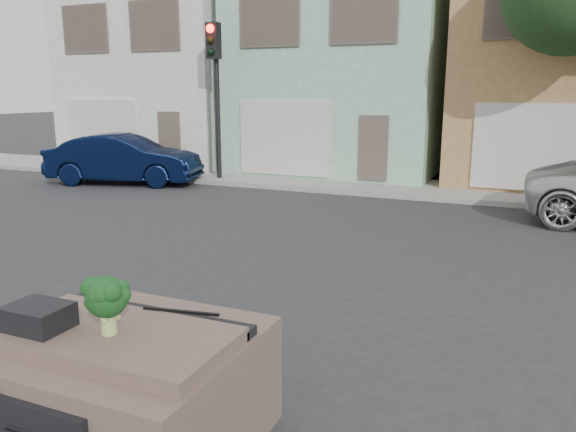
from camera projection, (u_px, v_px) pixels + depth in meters
The scene contains 11 objects.
ground_plane at pixel (278, 318), 7.54m from camera, with size 120.00×120.00×0.00m, color #303033.
sidewalk at pixel (422, 189), 16.92m from camera, with size 40.00×3.00×0.15m, color gray.
townhouse_white at pixel (184, 71), 23.96m from camera, with size 7.20×8.20×7.55m, color silver.
townhouse_mint at pixel (353, 69), 21.05m from camera, with size 7.20×8.20×7.55m, color #98C8A8.
townhouse_tan at pixel (575, 65), 18.13m from camera, with size 7.20×8.20×7.55m, color #B1834F.
navy_sedan at pixel (126, 184), 18.38m from camera, with size 1.70×4.87×1.60m, color black.
traffic_signal at pixel (216, 104), 18.01m from camera, with size 0.40×0.40×5.10m, color black.
car_dashboard at pixel (130, 386), 4.73m from camera, with size 2.00×1.80×1.12m, color brown.
instrument_hump at pixel (38, 317), 4.50m from camera, with size 0.48×0.38×0.20m, color black.
wiper_arm at pixel (181, 311), 4.84m from camera, with size 0.70×0.03×0.02m, color black.
broccoli at pixel (107, 305), 4.36m from camera, with size 0.39×0.39×0.48m, color #113914.
Camera 1 is at (2.94, -6.41, 3.00)m, focal length 35.00 mm.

